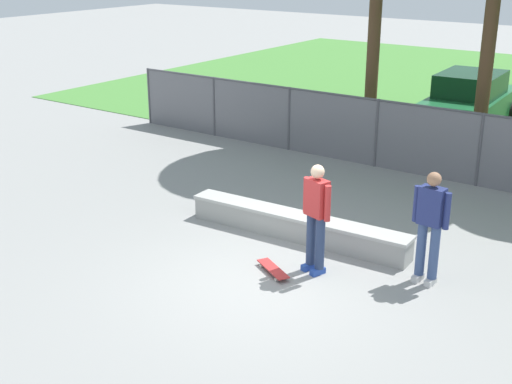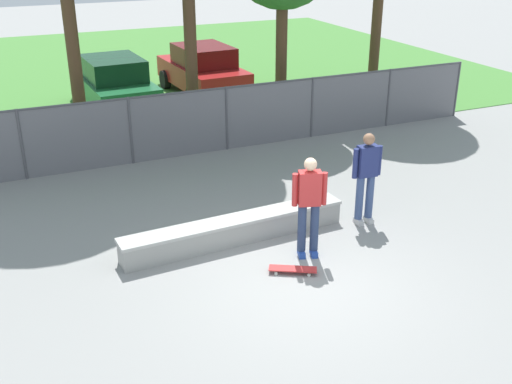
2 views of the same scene
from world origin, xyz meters
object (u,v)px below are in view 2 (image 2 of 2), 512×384
car_green (114,84)px  bystander (366,174)px  skateboarder (309,203)px  skateboard (293,269)px  concrete_ledge (235,230)px  car_red (203,70)px

car_green → bystander: bystander is taller
skateboarder → skateboard: skateboarder is taller
bystander → concrete_ledge: bearing=173.6°
skateboard → concrete_ledge: bearing=107.5°
concrete_ledge → car_red: size_ratio=1.01×
car_green → concrete_ledge: bearing=-89.2°
car_green → bystander: size_ratio=2.35×
concrete_ledge → car_green: car_green is taller
skateboard → car_green: bearing=93.1°
car_red → bystander: size_ratio=2.35×
concrete_ledge → bystander: bystander is taller
concrete_ledge → bystander: size_ratio=2.38×
skateboard → bystander: size_ratio=0.44×
skateboarder → skateboard: (-0.52, -0.44, -0.94)m
skateboarder → car_green: skateboarder is taller
bystander → car_green: bearing=105.5°
skateboarder → bystander: 1.75m
car_green → skateboarder: bearing=-84.0°
skateboarder → bystander: size_ratio=1.00×
skateboard → car_green: 10.96m
skateboarder → bystander: bearing=23.3°
car_red → skateboarder: bearing=-100.4°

